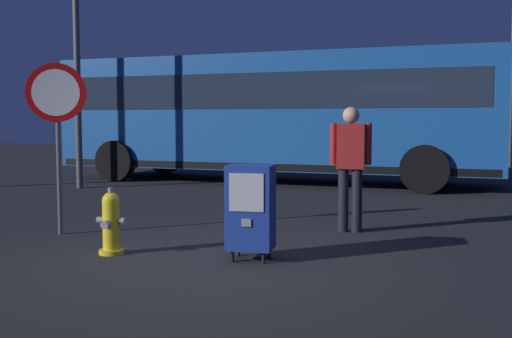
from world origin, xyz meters
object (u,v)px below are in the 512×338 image
Objects in this scene: stop_sign at (57,112)px; pedestrian at (350,161)px; newspaper_box_primary at (251,207)px; fire_hydrant at (111,223)px; bus_near at (274,112)px.

stop_sign is 1.34× the size of pedestrian.
newspaper_box_primary is 0.61× the size of pedestrian.
newspaper_box_primary is 3.09m from stop_sign.
pedestrian is at bearing 37.39° from fire_hydrant.
newspaper_box_primary reaches higher than fire_hydrant.
pedestrian is at bearing 14.78° from stop_sign.
newspaper_box_primary is at bearing 1.63° from fire_hydrant.
fire_hydrant is 0.07× the size of bus_near.
pedestrian is at bearing 63.52° from newspaper_box_primary.
pedestrian is (2.53, 1.93, 0.60)m from fire_hydrant.
fire_hydrant is 0.73× the size of newspaper_box_primary.
stop_sign reaches higher than fire_hydrant.
newspaper_box_primary is at bearing -18.16° from stop_sign.
newspaper_box_primary is 2.14m from pedestrian.
stop_sign is at bearing 141.09° from fire_hydrant.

